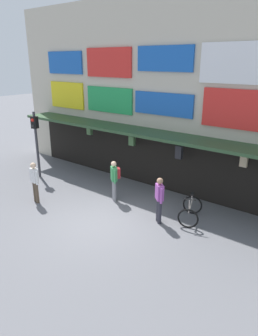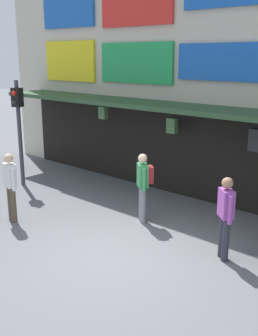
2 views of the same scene
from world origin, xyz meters
name	(u,v)px [view 1 (image 1 of 2)]	position (x,y,z in m)	size (l,w,h in m)	color
ground_plane	(99,222)	(0.00, 0.00, 0.00)	(80.00, 80.00, 0.00)	slate
shopfront	(171,97)	(0.00, 4.57, 3.96)	(18.00, 2.60, 8.00)	beige
traffic_light_near	(36,134)	(-5.44, 1.48, 2.14)	(0.34, 0.35, 3.20)	#38383D
bicycle_parked	(190,211)	(2.47, 2.09, 0.39)	(1.06, 1.33, 1.05)	black
pedestrian_in_purple	(159,198)	(1.65, 1.31, 0.95)	(0.42, 0.40, 1.68)	#2D2D38
pedestrian_in_yellow	(115,178)	(-0.76, 1.73, 0.98)	(0.48, 0.47, 1.68)	gray
pedestrian_in_black	(35,180)	(-3.13, -0.37, 0.95)	(0.52, 0.29, 1.68)	brown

